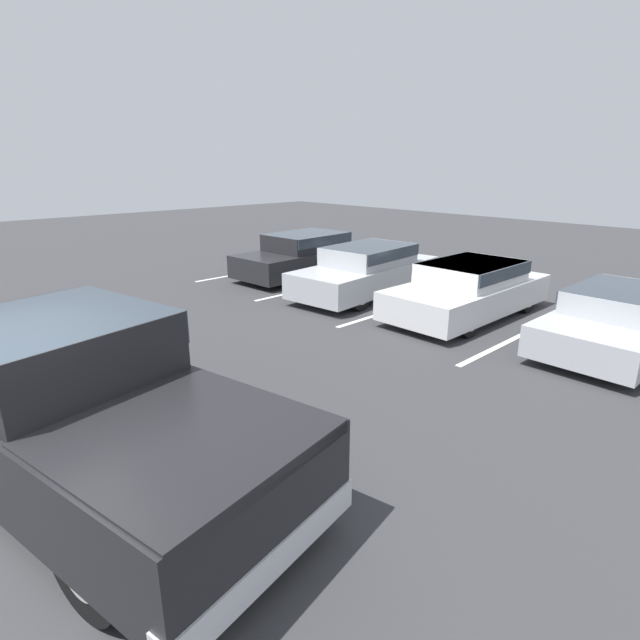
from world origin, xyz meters
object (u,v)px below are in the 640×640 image
pickup_truck (78,405)px  parked_sedan_c (469,288)px  parked_sedan_a (305,254)px  parked_sedan_d (621,318)px  parked_sedan_b (367,269)px

pickup_truck → parked_sedan_c: bearing=82.1°
parked_sedan_a → parked_sedan_d: size_ratio=1.08×
parked_sedan_b → parked_sedan_c: size_ratio=1.06×
pickup_truck → parked_sedan_a: bearing=114.3°
parked_sedan_b → pickup_truck: bearing=16.1°
parked_sedan_a → parked_sedan_d: parked_sedan_a is taller
parked_sedan_c → parked_sedan_d: size_ratio=1.03×
pickup_truck → parked_sedan_b: 8.98m
parked_sedan_a → parked_sedan_d: bearing=87.0°
parked_sedan_a → parked_sedan_c: 5.68m
parked_sedan_b → parked_sedan_d: parked_sedan_b is taller
parked_sedan_c → pickup_truck: bearing=3.2°
parked_sedan_c → parked_sedan_d: (3.08, 0.15, -0.05)m
parked_sedan_c → parked_sedan_d: parked_sedan_c is taller
pickup_truck → parked_sedan_c: (-0.44, 8.58, -0.26)m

